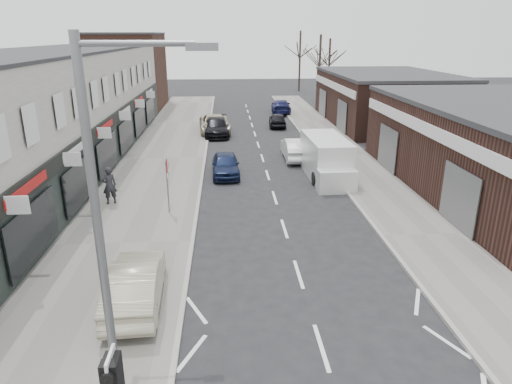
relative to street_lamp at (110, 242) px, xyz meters
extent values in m
cube|color=slate|center=(-2.22, 22.80, -4.56)|extent=(5.50, 64.00, 0.12)
cube|color=slate|center=(10.28, 22.80, -4.56)|extent=(3.50, 64.00, 0.12)
cube|color=beige|center=(-8.97, 20.30, -1.07)|extent=(8.00, 41.00, 7.10)
cube|color=#492A1F|center=(-8.97, 45.80, -0.62)|extent=(8.00, 10.00, 8.00)
cube|color=#371F19|center=(17.03, 34.80, -2.37)|extent=(10.00, 16.00, 4.50)
cube|color=silver|center=(0.13, -1.20, -1.95)|extent=(0.05, 0.55, 1.10)
cube|color=black|center=(0.13, -1.08, -1.95)|extent=(0.26, 0.20, 0.90)
cylinder|color=slate|center=(-0.17, 0.00, -0.50)|extent=(0.16, 0.16, 8.00)
cylinder|color=slate|center=(0.73, 0.00, 3.30)|extent=(1.80, 0.10, 0.10)
cube|color=slate|center=(1.73, 0.00, 3.25)|extent=(0.50, 0.22, 0.12)
cylinder|color=slate|center=(-0.67, 12.80, -3.25)|extent=(0.07, 0.07, 2.50)
cube|color=white|center=(-0.62, 12.80, -2.65)|extent=(0.04, 0.45, 0.25)
cube|color=silver|center=(7.93, 18.47, -3.45)|extent=(2.25, 5.17, 2.33)
cube|color=silver|center=(7.93, 15.47, -4.01)|extent=(2.08, 0.94, 1.23)
cylinder|color=black|center=(6.98, 16.68, -4.23)|extent=(0.24, 0.78, 0.78)
cylinder|color=black|center=(8.88, 16.68, -4.23)|extent=(0.24, 0.78, 0.78)
cylinder|color=black|center=(6.98, 20.26, -4.23)|extent=(0.24, 0.78, 0.78)
cylinder|color=black|center=(8.88, 20.26, -4.23)|extent=(0.24, 0.78, 0.78)
imported|color=#B2AB8F|center=(-0.81, 5.12, -3.79)|extent=(1.74, 4.40, 1.42)
imported|color=black|center=(-3.67, 14.17, -3.56)|extent=(0.81, 0.69, 1.87)
imported|color=#131D3C|center=(2.00, 18.94, -3.94)|extent=(1.71, 4.02, 1.35)
imported|color=black|center=(1.32, 30.35, -3.90)|extent=(2.13, 4.99, 1.43)
imported|color=#C3B69C|center=(1.13, 31.47, -3.87)|extent=(2.87, 5.57, 1.50)
imported|color=silver|center=(6.73, 22.39, -3.90)|extent=(1.55, 4.40, 1.45)
imported|color=black|center=(6.79, 33.72, -3.99)|extent=(1.77, 3.82, 1.27)
imported|color=#13163E|center=(8.03, 41.41, -3.92)|extent=(2.31, 4.98, 1.41)
camera|label=1|loc=(2.06, -7.37, 3.44)|focal=32.00mm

